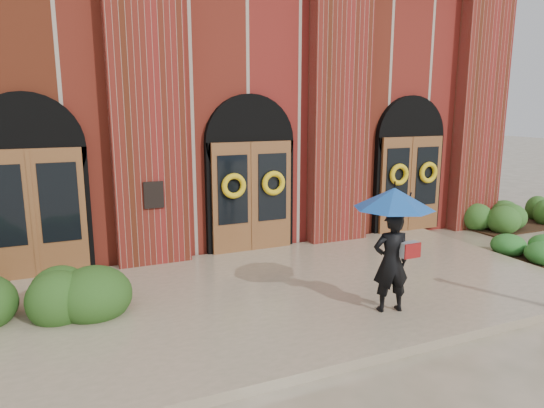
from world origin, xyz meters
TOP-DOWN VIEW (x-y plane):
  - ground at (0.00, 0.00)m, footprint 90.00×90.00m
  - landing at (0.00, 0.15)m, footprint 10.00×5.30m
  - church_building at (0.00, 8.78)m, footprint 16.20×12.53m
  - man_with_umbrella at (0.78, -1.38)m, footprint 1.53×1.53m
  - hedge_wall_right at (8.00, 2.20)m, footprint 2.78×1.11m
  - hedge_front_right at (5.70, 0.00)m, footprint 1.35×1.16m

SIDE VIEW (x-z plane):
  - ground at x=0.00m, z-range 0.00..0.00m
  - landing at x=0.00m, z-range 0.00..0.15m
  - hedge_front_right at x=5.70m, z-range 0.00..0.48m
  - hedge_wall_right at x=8.00m, z-range 0.00..0.71m
  - man_with_umbrella at x=0.78m, z-range 0.56..2.59m
  - church_building at x=0.00m, z-range 0.00..7.00m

